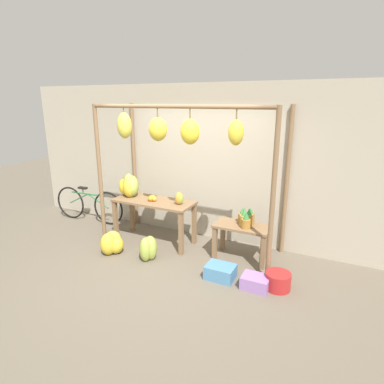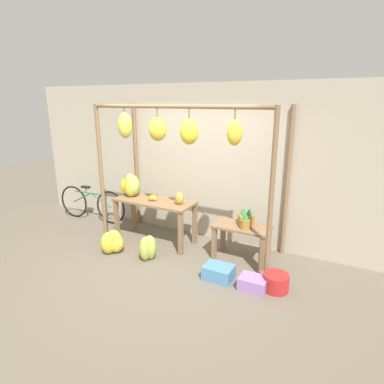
{
  "view_description": "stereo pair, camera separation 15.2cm",
  "coord_description": "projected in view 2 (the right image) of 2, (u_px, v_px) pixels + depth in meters",
  "views": [
    {
      "loc": [
        2.34,
        -3.74,
        2.5
      ],
      "look_at": [
        0.09,
        0.84,
        1.04
      ],
      "focal_mm": 30.0,
      "sensor_mm": 36.0,
      "label": 1
    },
    {
      "loc": [
        2.48,
        -3.67,
        2.5
      ],
      "look_at": [
        0.09,
        0.84,
        1.04
      ],
      "focal_mm": 30.0,
      "sensor_mm": 36.0,
      "label": 2
    }
  ],
  "objects": [
    {
      "name": "blue_bucket",
      "position": [
        276.0,
        282.0,
        4.36
      ],
      "size": [
        0.35,
        0.35,
        0.24
      ],
      "color": "#AD2323",
      "rests_on": "ground_plane"
    },
    {
      "name": "ground_plane",
      "position": [
        161.0,
        270.0,
        4.92
      ],
      "size": [
        20.0,
        20.0,
        0.0
      ],
      "primitive_type": "plane",
      "color": "#665B4C"
    },
    {
      "name": "stall_awning",
      "position": [
        177.0,
        146.0,
        4.95
      ],
      "size": [
        3.07,
        1.16,
        2.45
      ],
      "color": "brown",
      "rests_on": "ground_plane"
    },
    {
      "name": "banana_pile_ground_left",
      "position": [
        113.0,
        242.0,
        5.46
      ],
      "size": [
        0.47,
        0.48,
        0.38
      ],
      "color": "gold",
      "rests_on": "ground_plane"
    },
    {
      "name": "display_table_side",
      "position": [
        242.0,
        233.0,
        5.13
      ],
      "size": [
        0.89,
        0.47,
        0.58
      ],
      "color": "brown",
      "rests_on": "ground_plane"
    },
    {
      "name": "banana_pile_on_table",
      "position": [
        131.0,
        186.0,
        5.93
      ],
      "size": [
        0.5,
        0.44,
        0.43
      ],
      "color": "#9EB247",
      "rests_on": "display_table_main"
    },
    {
      "name": "banana_pile_ground_right",
      "position": [
        148.0,
        248.0,
        5.21
      ],
      "size": [
        0.37,
        0.4,
        0.41
      ],
      "color": "#9EB247",
      "rests_on": "ground_plane"
    },
    {
      "name": "display_table_main",
      "position": [
        155.0,
        207.0,
        5.75
      ],
      "size": [
        1.46,
        0.6,
        0.79
      ],
      "color": "brown",
      "rests_on": "ground_plane"
    },
    {
      "name": "shop_wall_back",
      "position": [
        205.0,
        163.0,
        5.83
      ],
      "size": [
        8.0,
        0.08,
        2.8
      ],
      "color": "#B2A893",
      "rests_on": "ground_plane"
    },
    {
      "name": "fruit_crate_purple",
      "position": [
        253.0,
        283.0,
        4.39
      ],
      "size": [
        0.37,
        0.29,
        0.18
      ],
      "color": "#9970B7",
      "rests_on": "ground_plane"
    },
    {
      "name": "pineapple_cluster",
      "position": [
        246.0,
        219.0,
        5.05
      ],
      "size": [
        0.27,
        0.35,
        0.31
      ],
      "color": "olive",
      "rests_on": "display_table_side"
    },
    {
      "name": "parked_bicycle",
      "position": [
        92.0,
        204.0,
        6.87
      ],
      "size": [
        1.71,
        0.15,
        0.75
      ],
      "color": "black",
      "rests_on": "ground_plane"
    },
    {
      "name": "papaya_pile",
      "position": [
        180.0,
        198.0,
        5.45
      ],
      "size": [
        0.19,
        0.2,
        0.22
      ],
      "color": "gold",
      "rests_on": "display_table_main"
    },
    {
      "name": "fruit_crate_white",
      "position": [
        219.0,
        272.0,
        4.65
      ],
      "size": [
        0.42,
        0.32,
        0.2
      ],
      "color": "#4C84B2",
      "rests_on": "ground_plane"
    },
    {
      "name": "orange_pile",
      "position": [
        153.0,
        198.0,
        5.69
      ],
      "size": [
        0.17,
        0.18,
        0.09
      ],
      "color": "orange",
      "rests_on": "display_table_main"
    }
  ]
}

